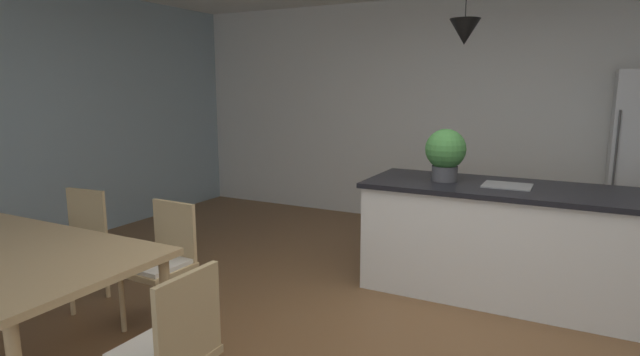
# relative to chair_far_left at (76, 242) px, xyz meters

# --- Properties ---
(wall_back_kitchen) EXTENTS (10.00, 0.12, 2.70)m
(wall_back_kitchen) POSITION_rel_chair_far_left_xyz_m (2.59, 3.61, 0.88)
(wall_back_kitchen) COLOR white
(wall_back_kitchen) RESTS_ON ground_plane
(chair_far_left) EXTENTS (0.43, 0.43, 0.87)m
(chair_far_left) POSITION_rel_chair_far_left_xyz_m (0.00, 0.00, 0.00)
(chair_far_left) COLOR tan
(chair_far_left) RESTS_ON ground_plane
(chair_kitchen_end) EXTENTS (0.41, 0.41, 0.87)m
(chair_kitchen_end) POSITION_rel_chair_far_left_xyz_m (1.83, -0.89, 0.00)
(chair_kitchen_end) COLOR tan
(chair_kitchen_end) RESTS_ON ground_plane
(chair_far_right) EXTENTS (0.41, 0.41, 0.87)m
(chair_far_right) POSITION_rel_chair_far_left_xyz_m (0.91, 0.00, 0.00)
(chair_far_right) COLOR tan
(chair_far_right) RESTS_ON ground_plane
(kitchen_island) EXTENTS (2.33, 0.86, 0.91)m
(kitchen_island) POSITION_rel_chair_far_left_xyz_m (3.02, 1.65, -0.01)
(kitchen_island) COLOR white
(kitchen_island) RESTS_ON ground_plane
(pendant_over_island_main) EXTENTS (0.24, 0.24, 0.71)m
(pendant_over_island_main) POSITION_rel_chair_far_left_xyz_m (2.56, 1.65, 1.62)
(pendant_over_island_main) COLOR black
(potted_plant_on_island) EXTENTS (0.33, 0.33, 0.43)m
(potted_plant_on_island) POSITION_rel_chair_far_left_xyz_m (2.46, 1.65, 0.66)
(potted_plant_on_island) COLOR #4C4C51
(potted_plant_on_island) RESTS_ON kitchen_island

